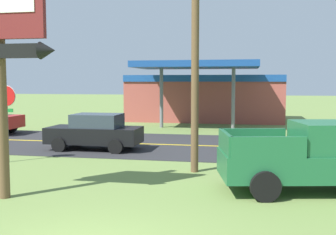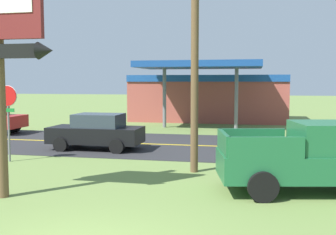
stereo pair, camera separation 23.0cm
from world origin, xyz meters
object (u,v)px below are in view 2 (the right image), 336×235
Objects in this scene: stop_sign at (8,109)px; utility_pole at (195,28)px; gas_station at (209,96)px; car_black_near_lane at (97,132)px; pickup_green_parked_on_lawn at (315,158)px.

utility_pole is (7.27, -0.31, 2.84)m from stop_sign.
gas_station reaches higher than car_black_near_lane.
utility_pole is 5.65m from pickup_green_parked_on_lawn.
car_black_near_lane is (-5.01, 3.65, -4.03)m from utility_pole.
pickup_green_parked_on_lawn is 1.31× the size of car_black_near_lane.
utility_pole is at bearing -85.30° from gas_station.
stop_sign is 0.54× the size of pickup_green_parked_on_lawn.
utility_pole is at bearing 153.68° from pickup_green_parked_on_lawn.
stop_sign is at bearing -107.17° from gas_station.
car_black_near_lane is (-8.68, 5.47, -0.13)m from pickup_green_parked_on_lawn.
utility_pole reaches higher than stop_sign.
pickup_green_parked_on_lawn is (3.67, -1.81, -3.90)m from utility_pole.
pickup_green_parked_on_lawn is (10.94, -2.13, -1.06)m from stop_sign.
gas_station is (-1.55, 18.83, -2.92)m from utility_pole.
gas_station is 21.32m from pickup_green_parked_on_lawn.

